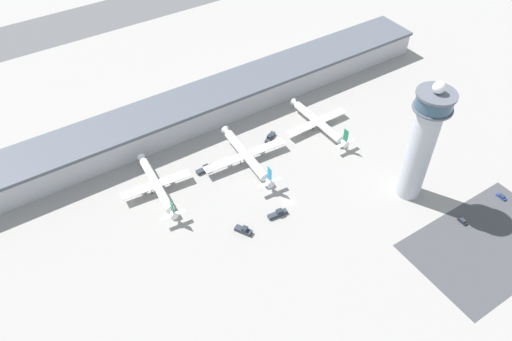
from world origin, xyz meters
TOP-DOWN VIEW (x-y plane):
  - ground_plane at (0.00, 0.00)m, footprint 1000.00×1000.00m
  - terminal_building at (0.00, 70.00)m, footprint 259.43×25.00m
  - runway_strip at (0.00, 202.99)m, footprint 389.15×44.00m
  - control_tower at (46.67, -24.01)m, footprint 15.22×15.22m
  - parking_lot_surface at (52.82, -61.82)m, footprint 64.00×40.00m
  - airplane_gate_alpha at (-44.36, 35.19)m, footprint 31.15×41.28m
  - airplane_gate_bravo at (-2.07, 29.98)m, footprint 41.29×43.42m
  - airplane_gate_charlie at (40.98, 31.88)m, footprint 34.99×41.61m
  - service_truck_catering at (16.54, 37.95)m, footprint 8.06×6.35m
  - service_truck_fuel at (-20.70, 35.58)m, footprint 8.25×2.55m
  - service_truck_baggage at (-8.25, -4.34)m, footprint 8.67×3.11m
  - service_truck_water at (-24.84, -4.06)m, footprint 5.75×7.47m
  - car_grey_coupe at (78.26, -48.52)m, footprint 1.90×4.34m
  - car_black_suv at (53.32, -48.66)m, footprint 1.76×4.12m

SIDE VIEW (x-z plane):
  - ground_plane at x=0.00m, z-range 0.00..0.00m
  - runway_strip at x=0.00m, z-range 0.00..0.01m
  - parking_lot_surface at x=52.82m, z-range 0.00..0.01m
  - car_grey_coupe at x=78.26m, z-range -0.16..1.24m
  - car_black_suv at x=53.32m, z-range -0.17..1.31m
  - service_truck_catering at x=16.54m, z-range -0.42..2.33m
  - service_truck_fuel at x=-20.70m, z-range -0.43..2.35m
  - service_truck_baggage at x=-8.25m, z-range -0.44..2.43m
  - service_truck_water at x=-24.84m, z-range -0.46..2.59m
  - airplane_gate_charlie at x=40.98m, z-range -2.22..9.89m
  - airplane_gate_alpha at x=-44.36m, z-range -1.72..10.36m
  - airplane_gate_bravo at x=-2.07m, z-range -2.20..11.22m
  - terminal_building at x=0.00m, z-range 0.10..14.25m
  - control_tower at x=46.67m, z-range 0.75..57.70m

